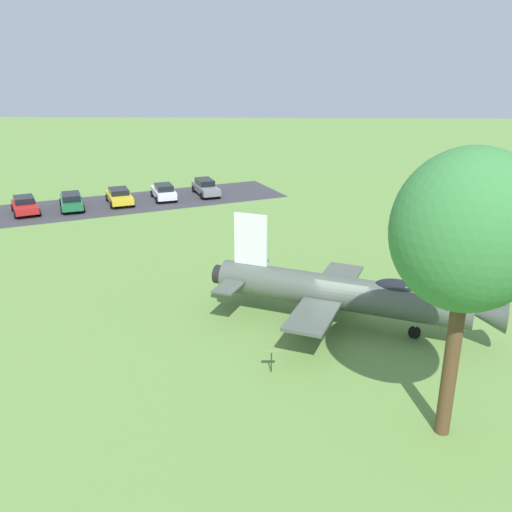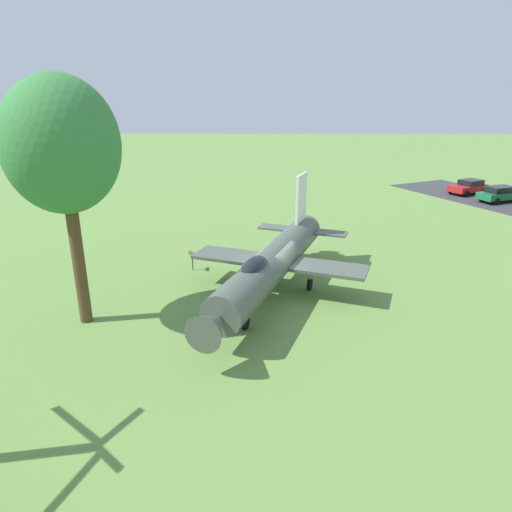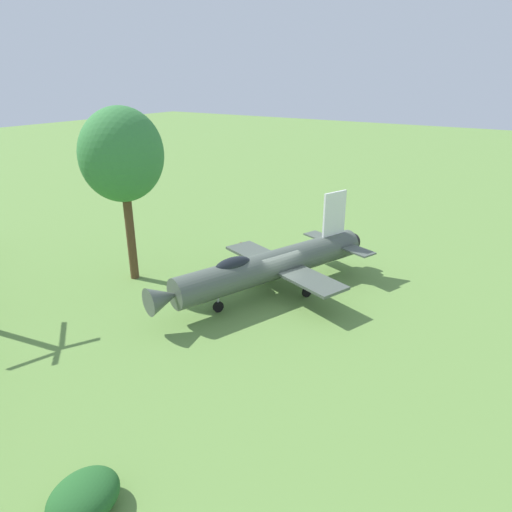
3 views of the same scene
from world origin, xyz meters
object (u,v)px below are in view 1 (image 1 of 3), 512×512
object	(u,v)px
parked_car_red	(25,205)
parked_car_gray	(206,187)
parked_car_green	(71,201)
info_plaque	(271,354)
display_jet	(347,293)
shade_tree	(469,233)
parked_car_yellow	(119,196)
parked_car_white	(164,191)

from	to	relation	value
parked_car_red	parked_car_gray	bearing A→B (deg)	87.10
parked_car_green	info_plaque	bearing A→B (deg)	-167.87
display_jet	shade_tree	distance (m)	10.43
info_plaque	parked_car_green	distance (m)	32.01
shade_tree	parked_car_gray	distance (m)	38.95
parked_car_green	parked_car_yellow	bearing A→B (deg)	-83.52
display_jet	parked_car_green	distance (m)	30.95
info_plaque	parked_car_red	xyz separation A→B (m)	(-21.54, 24.94, -0.11)
parked_car_green	parked_car_white	bearing A→B (deg)	-85.85
info_plaque	display_jet	bearing A→B (deg)	50.05
info_plaque	parked_car_green	xyz separation A→B (m)	(-17.99, 26.48, -0.09)
parked_car_white	parked_car_green	size ratio (longest dim) A/B	0.89
info_plaque	parked_car_yellow	distance (m)	31.88
display_jet	parked_car_red	xyz separation A→B (m)	(-25.26, 20.51, -1.07)
info_plaque	parked_car_yellow	world-z (taller)	parked_car_yellow
display_jet	parked_car_red	world-z (taller)	display_jet
shade_tree	info_plaque	bearing A→B (deg)	148.24
shade_tree	parked_car_white	size ratio (longest dim) A/B	2.31
shade_tree	parked_car_yellow	xyz separation A→B (m)	(-20.45, 32.39, -6.89)
display_jet	shade_tree	bearing A→B (deg)	-53.17
shade_tree	parked_car_gray	size ratio (longest dim) A/B	2.08
parked_car_white	parked_car_green	distance (m)	8.44
parked_car_red	parked_car_yellow	bearing A→B (deg)	87.06
parked_car_white	parked_car_red	bearing A→B (deg)	93.69
info_plaque	parked_car_green	bearing A→B (deg)	124.20
parked_car_gray	parked_car_red	world-z (taller)	parked_car_gray
info_plaque	parked_car_red	bearing A→B (deg)	130.82
parked_car_gray	info_plaque	bearing A→B (deg)	-10.67
shade_tree	parked_car_red	size ratio (longest dim) A/B	2.33
info_plaque	parked_car_gray	distance (m)	32.93
parked_car_white	parked_car_yellow	distance (m)	4.15
parked_car_white	parked_car_yellow	xyz separation A→B (m)	(-3.80, -1.67, -0.06)
display_jet	parked_car_yellow	world-z (taller)	display_jet
shade_tree	parked_car_gray	bearing A→B (deg)	109.63
shade_tree	parked_car_yellow	world-z (taller)	shade_tree
parked_car_gray	parked_car_red	bearing A→B (deg)	-86.17
shade_tree	info_plaque	size ratio (longest dim) A/B	9.07
parked_car_gray	parked_car_yellow	distance (m)	8.43
parked_car_white	parked_car_red	size ratio (longest dim) A/B	1.01
display_jet	parked_car_white	world-z (taller)	display_jet
parked_car_gray	parked_car_yellow	bearing A→B (deg)	-86.13
info_plaque	parked_car_yellow	size ratio (longest dim) A/B	0.24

